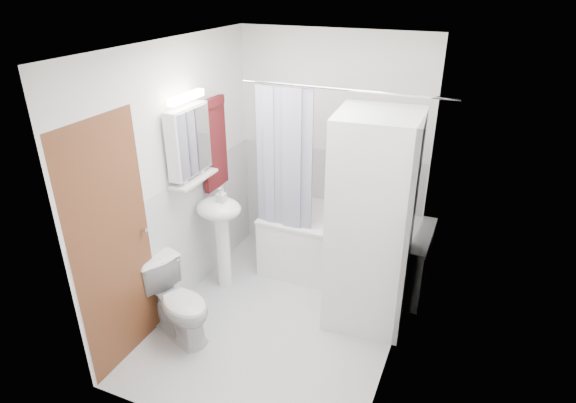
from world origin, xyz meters
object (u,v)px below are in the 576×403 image
at_px(sink, 220,222).
at_px(washer_dryer, 371,223).
at_px(toilet, 179,302).
at_px(bathtub, 345,245).

relative_size(sink, washer_dryer, 0.55).
distance_m(sink, toilet, 0.88).
distance_m(sink, washer_dryer, 1.45).
bearing_deg(toilet, washer_dryer, -37.04).
height_order(sink, toilet, sink).
xyz_separation_m(bathtub, toilet, (-1.03, -1.45, -0.02)).
bearing_deg(bathtub, sink, -148.53).
distance_m(bathtub, toilet, 1.78).
height_order(bathtub, sink, sink).
distance_m(bathtub, sink, 1.29).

